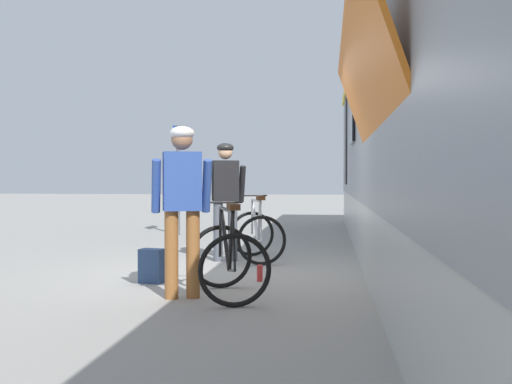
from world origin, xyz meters
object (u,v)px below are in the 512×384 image
Objects in this scene: cyclist_far_in_blue at (182,196)px; bicycle_near_silver at (257,234)px; cyclist_near_in_dark at (225,191)px; platform_sign_post at (178,161)px; water_bottle_near_the_bikes at (260,273)px; train_car at (476,123)px; bicycle_far_black at (227,258)px; backpack_on_platform at (152,266)px.

bicycle_near_silver is at bearing 81.69° from cyclist_far_in_blue.
cyclist_near_in_dark is 4.34m from platform_sign_post.
bicycle_near_silver is 6.23× the size of water_bottle_near_the_bikes.
bicycle_near_silver is at bearing 167.31° from train_car.
bicycle_far_black is (-2.97, -2.08, -1.56)m from train_car.
cyclist_near_in_dark is at bearing 112.97° from water_bottle_near_the_bikes.
cyclist_far_in_blue is 0.80m from bicycle_far_black.
train_car is 3.95m from bicycle_far_black.
platform_sign_post is at bearing 113.90° from cyclist_near_in_dark.
train_car is 4.57m from backpack_on_platform.
cyclist_far_in_blue is at bearing -75.11° from platform_sign_post.
bicycle_near_silver is (0.42, 2.86, -0.65)m from cyclist_far_in_blue.
backpack_on_platform is (-0.99, -2.03, -0.20)m from bicycle_near_silver.
cyclist_near_in_dark is 2.78m from cyclist_far_in_blue.
cyclist_far_in_blue is at bearing -98.31° from bicycle_near_silver.
bicycle_far_black is at bearing 13.20° from cyclist_far_in_blue.
cyclist_near_in_dark and cyclist_far_in_blue have the same top height.
water_bottle_near_the_bikes is at bearing 77.16° from bicycle_far_black.
train_car reaches higher than cyclist_near_in_dark.
bicycle_far_black is at bearing -79.61° from cyclist_near_in_dark.
platform_sign_post is (-5.21, 4.52, -0.34)m from train_car.
bicycle_far_black is at bearing -89.36° from bicycle_near_silver.
cyclist_near_in_dark is 1.45× the size of bicycle_near_silver.
cyclist_far_in_blue reaches higher than backpack_on_platform.
train_car is at bearing -40.99° from platform_sign_post.
water_bottle_near_the_bikes is (1.25, 0.25, -0.10)m from backpack_on_platform.
cyclist_far_in_blue is (0.04, -2.78, 0.00)m from cyclist_near_in_dark.
bicycle_far_black is at bearing -144.96° from train_car.
train_car reaches higher than bicycle_far_black.
water_bottle_near_the_bikes is 6.32m from platform_sign_post.
bicycle_near_silver reaches higher than water_bottle_near_the_bikes.
cyclist_near_in_dark reaches higher than bicycle_near_silver.
water_bottle_near_the_bikes is (0.71, -1.68, -0.96)m from cyclist_near_in_dark.
bicycle_far_black is 1.05m from water_bottle_near_the_bikes.
cyclist_far_in_blue reaches higher than bicycle_near_silver.
cyclist_near_in_dark is at bearing -169.00° from bicycle_near_silver.
bicycle_far_black is 3.10× the size of backpack_on_platform.
cyclist_near_in_dark is 9.01× the size of water_bottle_near_the_bikes.
bicycle_near_silver is 2.27m from backpack_on_platform.
bicycle_far_black is 7.08m from platform_sign_post.
train_car is 3.50m from water_bottle_near_the_bikes.
cyclist_near_in_dark is (-3.46, 0.59, -0.91)m from train_car.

